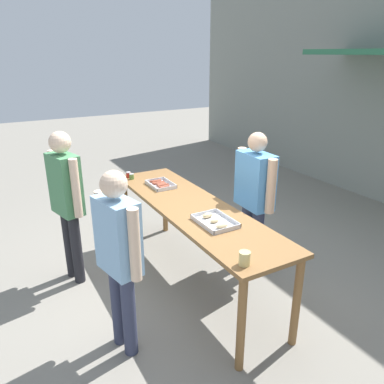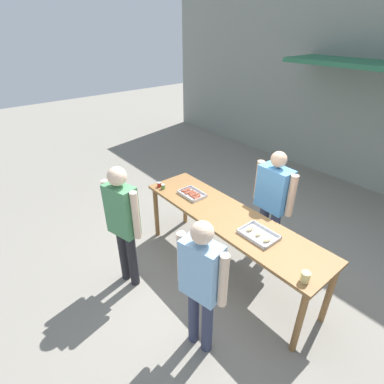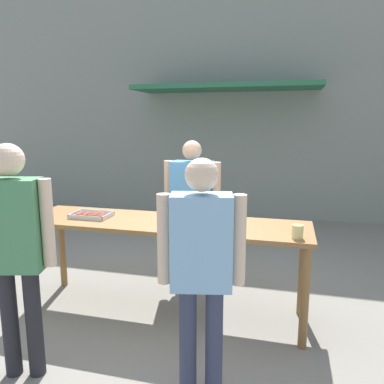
# 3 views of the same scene
# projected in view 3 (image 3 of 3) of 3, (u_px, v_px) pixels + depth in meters

# --- Properties ---
(ground_plane) EXTENTS (24.00, 24.00, 0.00)m
(ground_plane) POSITION_uv_depth(u_px,v_px,m) (164.00, 311.00, 3.62)
(ground_plane) COLOR gray
(building_facade_back) EXTENTS (12.00, 1.11, 4.50)m
(building_facade_back) POSITION_uv_depth(u_px,v_px,m) (231.00, 98.00, 7.00)
(building_facade_back) COLOR gray
(building_facade_back) RESTS_ON ground
(serving_table) EXTENTS (2.68, 0.70, 0.90)m
(serving_table) POSITION_uv_depth(u_px,v_px,m) (163.00, 232.00, 3.48)
(serving_table) COLOR brown
(serving_table) RESTS_ON ground
(food_tray_sausages) EXTENTS (0.36, 0.26, 0.04)m
(food_tray_sausages) POSITION_uv_depth(u_px,v_px,m) (92.00, 215.00, 3.61)
(food_tray_sausages) COLOR silver
(food_tray_sausages) RESTS_ON serving_table
(food_tray_buns) EXTENTS (0.42, 0.30, 0.06)m
(food_tray_buns) POSITION_uv_depth(u_px,v_px,m) (213.00, 224.00, 3.31)
(food_tray_buns) COLOR silver
(food_tray_buns) RESTS_ON serving_table
(condiment_jar_mustard) EXTENTS (0.06, 0.06, 0.07)m
(condiment_jar_mustard) POSITION_uv_depth(u_px,v_px,m) (32.00, 216.00, 3.52)
(condiment_jar_mustard) COLOR #B22319
(condiment_jar_mustard) RESTS_ON serving_table
(condiment_jar_ketchup) EXTENTS (0.06, 0.06, 0.07)m
(condiment_jar_ketchup) POSITION_uv_depth(u_px,v_px,m) (41.00, 216.00, 3.51)
(condiment_jar_ketchup) COLOR #567A38
(condiment_jar_ketchup) RESTS_ON serving_table
(beer_cup) EXTENTS (0.09, 0.09, 0.11)m
(beer_cup) POSITION_uv_depth(u_px,v_px,m) (298.00, 232.00, 2.94)
(beer_cup) COLOR #DBC67A
(beer_cup) RESTS_ON serving_table
(person_server_behind_table) EXTENTS (0.65, 0.26, 1.61)m
(person_server_behind_table) POSITION_uv_depth(u_px,v_px,m) (192.00, 201.00, 4.13)
(person_server_behind_table) COLOR #333851
(person_server_behind_table) RESTS_ON ground
(person_customer_holding_hotdog) EXTENTS (0.53, 0.30, 1.67)m
(person_customer_holding_hotdog) POSITION_uv_depth(u_px,v_px,m) (15.00, 241.00, 2.54)
(person_customer_holding_hotdog) COLOR #232328
(person_customer_holding_hotdog) RESTS_ON ground
(person_customer_with_cup) EXTENTS (0.54, 0.29, 1.59)m
(person_customer_with_cup) POSITION_uv_depth(u_px,v_px,m) (201.00, 259.00, 2.36)
(person_customer_with_cup) COLOR #333851
(person_customer_with_cup) RESTS_ON ground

